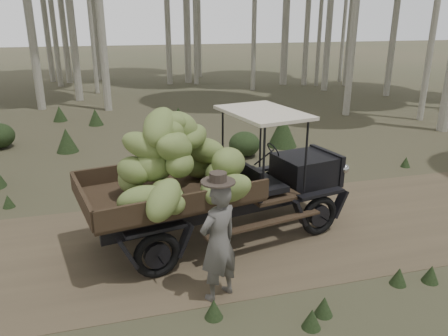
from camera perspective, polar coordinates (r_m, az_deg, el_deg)
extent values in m
plane|color=#473D2B|center=(8.64, 0.92, -8.98)|extent=(120.00, 120.00, 0.00)
cube|color=brown|center=(8.64, 0.92, -8.95)|extent=(70.00, 4.00, 0.01)
cube|color=black|center=(9.24, 10.37, -0.15)|extent=(1.24, 1.20, 0.59)
cube|color=black|center=(9.59, 13.17, 0.38)|extent=(0.31, 1.06, 0.66)
cube|color=black|center=(8.43, 2.26, -0.99)|extent=(0.38, 1.48, 0.59)
cube|color=#38281C|center=(7.90, -7.27, -3.39)|extent=(3.30, 2.47, 0.09)
cube|color=#38281C|center=(8.69, -9.47, -0.03)|extent=(2.93, 0.65, 0.34)
cube|color=#38281C|center=(7.00, -4.66, -4.67)|extent=(2.93, 0.65, 0.34)
cube|color=#38281C|center=(7.51, -18.10, -3.88)|extent=(0.44, 1.89, 0.34)
cube|color=beige|center=(8.32, 5.15, 7.23)|extent=(1.56, 2.02, 0.06)
cube|color=black|center=(8.79, -1.19, -3.68)|extent=(4.82, 1.07, 0.19)
cube|color=black|center=(8.13, 1.29, -5.66)|extent=(4.82, 1.07, 0.19)
torus|color=black|center=(10.00, 6.26, -2.45)|extent=(0.82, 0.30, 0.81)
torus|color=black|center=(8.75, 12.32, -6.10)|extent=(0.82, 0.30, 0.81)
torus|color=black|center=(8.78, -12.28, -6.01)|extent=(0.82, 0.30, 0.81)
torus|color=black|center=(7.32, -8.73, -11.20)|extent=(0.82, 0.30, 0.81)
sphere|color=beige|center=(9.98, 11.84, 1.53)|extent=(0.19, 0.19, 0.19)
sphere|color=beige|center=(9.29, 15.47, -0.10)|extent=(0.19, 0.19, 0.19)
ellipsoid|color=olive|center=(8.39, -3.15, 0.08)|extent=(0.88, 0.48, 0.58)
ellipsoid|color=olive|center=(7.44, -9.04, 0.33)|extent=(0.87, 0.78, 0.57)
ellipsoid|color=olive|center=(7.77, -5.50, 4.05)|extent=(0.47, 0.82, 0.53)
ellipsoid|color=olive|center=(7.50, -7.55, 5.62)|extent=(0.86, 0.64, 0.54)
ellipsoid|color=olive|center=(7.05, -10.58, -4.12)|extent=(0.95, 0.61, 0.58)
ellipsoid|color=olive|center=(7.98, -9.05, 1.87)|extent=(0.46, 0.74, 0.50)
ellipsoid|color=olive|center=(7.32, -10.44, 2.87)|extent=(0.95, 0.76, 0.63)
ellipsoid|color=olive|center=(7.36, -8.39, 5.30)|extent=(0.90, 1.16, 0.84)
ellipsoid|color=olive|center=(7.74, -12.10, -1.58)|extent=(0.51, 0.77, 0.52)
ellipsoid|color=olive|center=(7.44, -11.63, -0.30)|extent=(0.79, 0.81, 0.47)
ellipsoid|color=olive|center=(7.78, -3.99, 4.12)|extent=(0.77, 0.90, 0.44)
ellipsoid|color=olive|center=(7.64, -5.94, 5.39)|extent=(0.83, 0.53, 0.74)
ellipsoid|color=olive|center=(8.16, -0.56, -0.77)|extent=(0.94, 1.07, 0.65)
ellipsoid|color=olive|center=(7.47, 0.58, 0.71)|extent=(0.98, 0.99, 0.71)
ellipsoid|color=olive|center=(7.25, -6.48, 2.67)|extent=(0.99, 0.99, 0.73)
ellipsoid|color=olive|center=(7.61, -8.19, 5.63)|extent=(0.97, 0.98, 0.77)
ellipsoid|color=olive|center=(7.13, -7.34, -3.77)|extent=(0.73, 1.01, 0.60)
ellipsoid|color=olive|center=(8.16, -2.43, 2.27)|extent=(0.93, 0.79, 0.58)
ellipsoid|color=olive|center=(7.30, -6.31, 2.99)|extent=(0.68, 0.81, 0.48)
ellipsoid|color=olive|center=(7.55, -7.17, 4.77)|extent=(0.63, 0.91, 0.68)
ellipsoid|color=olive|center=(7.39, -1.26, -2.65)|extent=(0.76, 1.00, 0.50)
ellipsoid|color=olive|center=(7.38, -5.80, 0.49)|extent=(0.77, 0.92, 0.61)
ellipsoid|color=olive|center=(7.42, -7.08, 2.47)|extent=(1.00, 0.85, 0.75)
ellipsoid|color=olive|center=(7.67, -7.18, 5.50)|extent=(0.82, 0.84, 0.54)
ellipsoid|color=olive|center=(6.75, -7.88, -4.14)|extent=(0.94, 1.02, 0.80)
ellipsoid|color=olive|center=(7.18, 0.98, -2.66)|extent=(0.94, 0.92, 0.74)
imported|color=#54514D|center=(6.51, -0.74, -9.70)|extent=(0.81, 0.71, 1.87)
cylinder|color=#362D26|center=(6.11, -0.78, -1.82)|extent=(0.67, 0.67, 0.02)
cylinder|color=#362D26|center=(6.09, -0.78, -1.27)|extent=(0.34, 0.34, 0.15)
ellipsoid|color=#233319|center=(13.32, 2.68, 3.14)|extent=(0.95, 0.95, 0.76)
cone|color=#233319|center=(14.49, 7.69, 4.91)|extent=(0.96, 0.96, 1.07)
cone|color=#233319|center=(18.48, -5.99, 7.15)|extent=(0.42, 0.42, 0.47)
cone|color=#233319|center=(19.14, -20.68, 6.68)|extent=(0.56, 0.56, 0.63)
cone|color=#233319|center=(14.64, -19.87, 3.44)|extent=(0.68, 0.68, 0.76)
cone|color=#233319|center=(17.97, -16.45, 6.41)|extent=(0.59, 0.59, 0.65)
cone|color=#233319|center=(13.46, 22.65, 0.74)|extent=(0.27, 0.27, 0.30)
cone|color=#233319|center=(10.96, -26.37, -3.90)|extent=(0.27, 0.27, 0.30)
cone|color=#233319|center=(6.73, 12.94, -17.14)|extent=(0.27, 0.27, 0.30)
cone|color=#233319|center=(6.52, -1.35, -17.88)|extent=(0.27, 0.27, 0.30)
cone|color=#233319|center=(6.46, 11.39, -18.71)|extent=(0.27, 0.27, 0.30)
cone|color=#233319|center=(12.05, 13.63, -0.35)|extent=(0.27, 0.27, 0.30)
cone|color=#233319|center=(7.72, 21.87, -12.97)|extent=(0.27, 0.27, 0.30)
cone|color=#233319|center=(11.73, 10.40, -0.67)|extent=(0.27, 0.27, 0.30)
cone|color=#233319|center=(7.98, 25.42, -12.37)|extent=(0.27, 0.27, 0.30)
cone|color=#233319|center=(10.36, -4.33, -3.12)|extent=(0.27, 0.27, 0.30)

